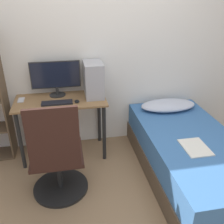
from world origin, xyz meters
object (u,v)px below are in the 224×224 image
object	(u,v)px
bed	(189,157)
pc_tower	(93,79)
monitor	(56,77)
office_chair	(58,162)
keyboard	(57,103)

from	to	relation	value
bed	pc_tower	xyz separation A→B (m)	(-0.95, 0.75, 0.70)
monitor	pc_tower	world-z (taller)	monitor
monitor	pc_tower	distance (m)	0.45
office_chair	bed	distance (m)	1.42
monitor	office_chair	bearing A→B (deg)	-91.66
monitor	pc_tower	bearing A→B (deg)	-11.66
pc_tower	monitor	bearing A→B (deg)	168.34
bed	keyboard	bearing A→B (deg)	157.16
office_chair	keyboard	bearing A→B (deg)	87.87
monitor	keyboard	bearing A→B (deg)	-90.54
keyboard	monitor	bearing A→B (deg)	89.46
monitor	keyboard	xyz separation A→B (m)	(-0.00, -0.26, -0.22)
office_chair	pc_tower	distance (m)	1.07
office_chair	monitor	bearing A→B (deg)	88.34
office_chair	keyboard	xyz separation A→B (m)	(0.02, 0.61, 0.37)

